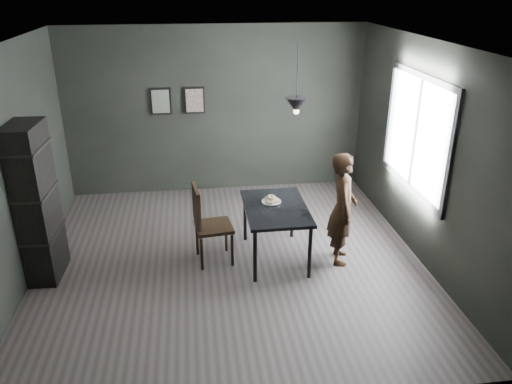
{
  "coord_description": "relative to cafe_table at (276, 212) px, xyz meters",
  "views": [
    {
      "loc": [
        -0.43,
        -5.74,
        3.48
      ],
      "look_at": [
        0.35,
        0.05,
        0.95
      ],
      "focal_mm": 35.0,
      "sensor_mm": 36.0,
      "label": 1
    }
  ],
  "objects": [
    {
      "name": "shelf_unit",
      "position": [
        -2.92,
        -0.03,
        0.31
      ],
      "size": [
        0.41,
        0.67,
        1.97
      ],
      "primitive_type": "cube",
      "rotation": [
        0.0,
        0.0,
        -0.05
      ],
      "color": "black",
      "rests_on": "ground"
    },
    {
      "name": "white_plate",
      "position": [
        -0.03,
        0.14,
        0.08
      ],
      "size": [
        0.23,
        0.23,
        0.01
      ],
      "primitive_type": "cylinder",
      "color": "silver",
      "rests_on": "cafe_table"
    },
    {
      "name": "ceiling",
      "position": [
        -0.6,
        0.0,
        2.13
      ],
      "size": [
        5.0,
        5.0,
        0.02
      ],
      "color": "silver",
      "rests_on": "ground"
    },
    {
      "name": "back_wall",
      "position": [
        -0.6,
        2.5,
        0.73
      ],
      "size": [
        5.0,
        0.1,
        2.8
      ],
      "primitive_type": "cube",
      "color": "black",
      "rests_on": "ground"
    },
    {
      "name": "framed_print_left",
      "position": [
        -1.5,
        2.47,
        0.93
      ],
      "size": [
        0.34,
        0.04,
        0.44
      ],
      "color": "black",
      "rests_on": "ground"
    },
    {
      "name": "wood_chair",
      "position": [
        -0.9,
        0.03,
        -0.06
      ],
      "size": [
        0.52,
        0.52,
        1.07
      ],
      "rotation": [
        0.0,
        0.0,
        0.12
      ],
      "color": "black",
      "rests_on": "ground"
    },
    {
      "name": "window_assembly",
      "position": [
        1.87,
        0.2,
        0.93
      ],
      "size": [
        0.04,
        1.96,
        1.56
      ],
      "color": "white",
      "rests_on": "ground"
    },
    {
      "name": "cafe_table",
      "position": [
        0.0,
        0.0,
        0.0
      ],
      "size": [
        0.8,
        1.2,
        0.75
      ],
      "color": "black",
      "rests_on": "ground"
    },
    {
      "name": "ground",
      "position": [
        -0.6,
        0.0,
        -0.67
      ],
      "size": [
        5.0,
        5.0,
        0.0
      ],
      "primitive_type": "plane",
      "color": "#37312F",
      "rests_on": "ground"
    },
    {
      "name": "framed_print_right",
      "position": [
        -0.95,
        2.47,
        0.93
      ],
      "size": [
        0.34,
        0.04,
        0.44
      ],
      "color": "black",
      "rests_on": "ground"
    },
    {
      "name": "donut_pile",
      "position": [
        -0.03,
        0.14,
        0.12
      ],
      "size": [
        0.19,
        0.2,
        0.09
      ],
      "rotation": [
        0.0,
        0.0,
        -0.04
      ],
      "color": "beige",
      "rests_on": "white_plate"
    },
    {
      "name": "pendant_lamp",
      "position": [
        0.25,
        0.1,
        1.38
      ],
      "size": [
        0.28,
        0.28,
        0.86
      ],
      "color": "black",
      "rests_on": "ground"
    },
    {
      "name": "woman",
      "position": [
        0.84,
        -0.17,
        0.08
      ],
      "size": [
        0.46,
        0.61,
        1.5
      ],
      "primitive_type": "imported",
      "rotation": [
        0.0,
        0.0,
        1.37
      ],
      "color": "black",
      "rests_on": "ground"
    }
  ]
}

